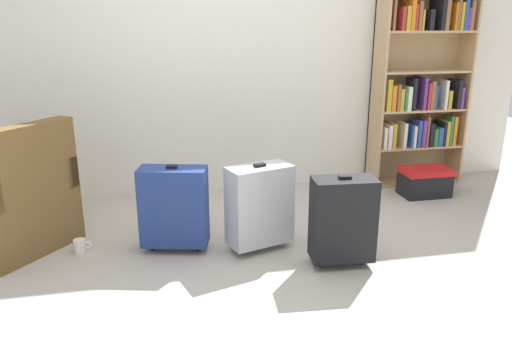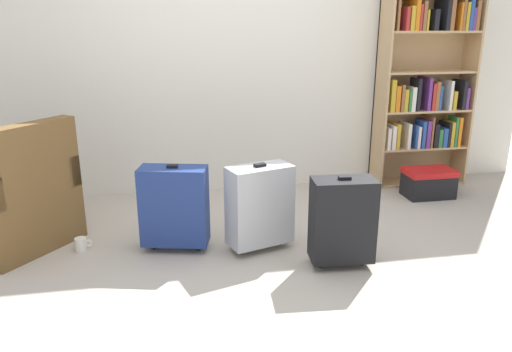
{
  "view_description": "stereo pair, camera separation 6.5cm",
  "coord_description": "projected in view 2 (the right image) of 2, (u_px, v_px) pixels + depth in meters",
  "views": [
    {
      "loc": [
        -0.67,
        -2.67,
        1.53
      ],
      "look_at": [
        -0.03,
        0.4,
        0.55
      ],
      "focal_mm": 34.84,
      "sensor_mm": 36.0,
      "label": 1
    },
    {
      "loc": [
        -0.6,
        -2.69,
        1.53
      ],
      "look_at": [
        -0.03,
        0.4,
        0.55
      ],
      "focal_mm": 34.84,
      "sensor_mm": 36.0,
      "label": 2
    }
  ],
  "objects": [
    {
      "name": "mug",
      "position": [
        81.0,
        244.0,
        3.45
      ],
      "size": [
        0.12,
        0.08,
        0.1
      ],
      "color": "white",
      "rests_on": "ground"
    },
    {
      "name": "suitcase_silver",
      "position": [
        260.0,
        205.0,
        3.4
      ],
      "size": [
        0.48,
        0.34,
        0.62
      ],
      "color": "#B7BABF",
      "rests_on": "ground"
    },
    {
      "name": "armchair",
      "position": [
        13.0,
        203.0,
        3.47
      ],
      "size": [
        0.99,
        0.99,
        0.9
      ],
      "color": "brown",
      "rests_on": "ground"
    },
    {
      "name": "suitcase_navy_blue",
      "position": [
        174.0,
        206.0,
        3.39
      ],
      "size": [
        0.49,
        0.3,
        0.62
      ],
      "color": "navy",
      "rests_on": "ground"
    },
    {
      "name": "suitcase_black",
      "position": [
        342.0,
        220.0,
        3.16
      ],
      "size": [
        0.42,
        0.24,
        0.61
      ],
      "color": "black",
      "rests_on": "ground"
    },
    {
      "name": "ground_plane",
      "position": [
        272.0,
        279.0,
        3.08
      ],
      "size": [
        10.28,
        10.28,
        0.0
      ],
      "primitive_type": "plane",
      "color": "#B2A899"
    },
    {
      "name": "bookshelf",
      "position": [
        424.0,
        87.0,
        4.66
      ],
      "size": [
        0.89,
        0.29,
        1.79
      ],
      "color": "tan",
      "rests_on": "ground"
    },
    {
      "name": "storage_box",
      "position": [
        429.0,
        182.0,
        4.49
      ],
      "size": [
        0.43,
        0.28,
        0.26
      ],
      "color": "black",
      "rests_on": "ground"
    },
    {
      "name": "back_wall",
      "position": [
        230.0,
        48.0,
        4.43
      ],
      "size": [
        5.88,
        0.1,
        2.6
      ],
      "primitive_type": "cube",
      "color": "silver",
      "rests_on": "ground"
    }
  ]
}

